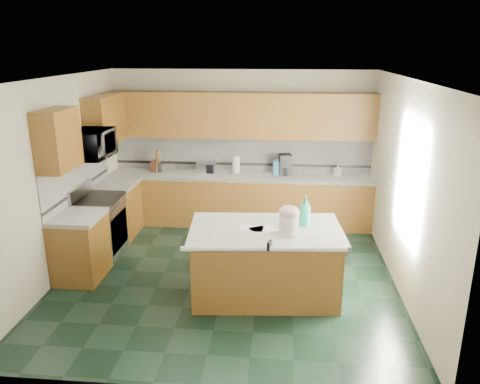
# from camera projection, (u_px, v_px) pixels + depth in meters

# --- Properties ---
(floor) EXTENTS (4.60, 4.60, 0.00)m
(floor) POSITION_uv_depth(u_px,v_px,m) (227.00, 275.00, 6.59)
(floor) COLOR black
(floor) RESTS_ON ground
(ceiling) EXTENTS (4.60, 4.60, 0.00)m
(ceiling) POSITION_uv_depth(u_px,v_px,m) (225.00, 78.00, 5.78)
(ceiling) COLOR white
(ceiling) RESTS_ON ground
(wall_back) EXTENTS (4.60, 0.04, 2.70)m
(wall_back) POSITION_uv_depth(u_px,v_px,m) (242.00, 147.00, 8.38)
(wall_back) COLOR beige
(wall_back) RESTS_ON ground
(wall_front) EXTENTS (4.60, 0.04, 2.70)m
(wall_front) POSITION_uv_depth(u_px,v_px,m) (194.00, 260.00, 3.98)
(wall_front) COLOR beige
(wall_front) RESTS_ON ground
(wall_left) EXTENTS (0.04, 4.60, 2.70)m
(wall_left) POSITION_uv_depth(u_px,v_px,m) (58.00, 179.00, 6.38)
(wall_left) COLOR beige
(wall_left) RESTS_ON ground
(wall_right) EXTENTS (0.04, 4.60, 2.70)m
(wall_right) POSITION_uv_depth(u_px,v_px,m) (406.00, 188.00, 5.98)
(wall_right) COLOR beige
(wall_right) RESTS_ON ground
(back_base_cab) EXTENTS (4.60, 0.60, 0.86)m
(back_base_cab) POSITION_uv_depth(u_px,v_px,m) (240.00, 201.00, 8.36)
(back_base_cab) COLOR #4C2D0D
(back_base_cab) RESTS_ON ground
(back_countertop) EXTENTS (4.60, 0.64, 0.06)m
(back_countertop) POSITION_uv_depth(u_px,v_px,m) (240.00, 176.00, 8.22)
(back_countertop) COLOR white
(back_countertop) RESTS_ON back_base_cab
(back_upper_cab) EXTENTS (4.60, 0.33, 0.78)m
(back_upper_cab) POSITION_uv_depth(u_px,v_px,m) (241.00, 115.00, 8.03)
(back_upper_cab) COLOR #4C2D0D
(back_upper_cab) RESTS_ON wall_back
(back_backsplash) EXTENTS (4.60, 0.02, 0.63)m
(back_backsplash) POSITION_uv_depth(u_px,v_px,m) (241.00, 153.00, 8.39)
(back_backsplash) COLOR silver
(back_backsplash) RESTS_ON back_countertop
(back_accent_band) EXTENTS (4.60, 0.01, 0.05)m
(back_accent_band) POSITION_uv_depth(u_px,v_px,m) (241.00, 164.00, 8.44)
(back_accent_band) COLOR black
(back_accent_band) RESTS_ON back_countertop
(left_base_cab_rear) EXTENTS (0.60, 0.82, 0.86)m
(left_base_cab_rear) POSITION_uv_depth(u_px,v_px,m) (118.00, 211.00, 7.86)
(left_base_cab_rear) COLOR #4C2D0D
(left_base_cab_rear) RESTS_ON ground
(left_counter_rear) EXTENTS (0.64, 0.82, 0.06)m
(left_counter_rear) POSITION_uv_depth(u_px,v_px,m) (116.00, 185.00, 7.72)
(left_counter_rear) COLOR white
(left_counter_rear) RESTS_ON left_base_cab_rear
(left_base_cab_front) EXTENTS (0.60, 0.72, 0.86)m
(left_base_cab_front) POSITION_uv_depth(u_px,v_px,m) (80.00, 249.00, 6.40)
(left_base_cab_front) COLOR #4C2D0D
(left_base_cab_front) RESTS_ON ground
(left_counter_front) EXTENTS (0.64, 0.72, 0.06)m
(left_counter_front) POSITION_uv_depth(u_px,v_px,m) (77.00, 217.00, 6.26)
(left_counter_front) COLOR white
(left_counter_front) RESTS_ON left_base_cab_front
(left_backsplash) EXTENTS (0.02, 2.30, 0.63)m
(left_backsplash) POSITION_uv_depth(u_px,v_px,m) (78.00, 176.00, 6.94)
(left_backsplash) COLOR silver
(left_backsplash) RESTS_ON wall_left
(left_accent_band) EXTENTS (0.01, 2.30, 0.05)m
(left_accent_band) POSITION_uv_depth(u_px,v_px,m) (80.00, 189.00, 6.99)
(left_accent_band) COLOR black
(left_accent_band) RESTS_ON wall_left
(left_upper_cab_rear) EXTENTS (0.33, 1.09, 0.78)m
(left_upper_cab_rear) POSITION_uv_depth(u_px,v_px,m) (105.00, 120.00, 7.54)
(left_upper_cab_rear) COLOR #4C2D0D
(left_upper_cab_rear) RESTS_ON wall_left
(left_upper_cab_front) EXTENTS (0.33, 0.72, 0.78)m
(left_upper_cab_front) POSITION_uv_depth(u_px,v_px,m) (58.00, 140.00, 5.96)
(left_upper_cab_front) COLOR #4C2D0D
(left_upper_cab_front) RESTS_ON wall_left
(range_body) EXTENTS (0.60, 0.76, 0.88)m
(range_body) POSITION_uv_depth(u_px,v_px,m) (100.00, 228.00, 7.10)
(range_body) COLOR #B7B7BC
(range_body) RESTS_ON ground
(range_oven_door) EXTENTS (0.02, 0.68, 0.55)m
(range_oven_door) POSITION_uv_depth(u_px,v_px,m) (119.00, 231.00, 7.09)
(range_oven_door) COLOR black
(range_oven_door) RESTS_ON range_body
(range_cooktop) EXTENTS (0.62, 0.78, 0.04)m
(range_cooktop) POSITION_uv_depth(u_px,v_px,m) (97.00, 199.00, 6.96)
(range_cooktop) COLOR black
(range_cooktop) RESTS_ON range_body
(range_handle) EXTENTS (0.02, 0.66, 0.02)m
(range_handle) POSITION_uv_depth(u_px,v_px,m) (119.00, 207.00, 6.97)
(range_handle) COLOR #B7B7BC
(range_handle) RESTS_ON range_body
(range_backguard) EXTENTS (0.06, 0.76, 0.18)m
(range_backguard) POSITION_uv_depth(u_px,v_px,m) (80.00, 191.00, 6.95)
(range_backguard) COLOR #B7B7BC
(range_backguard) RESTS_ON range_body
(microwave) EXTENTS (0.50, 0.73, 0.41)m
(microwave) POSITION_uv_depth(u_px,v_px,m) (92.00, 144.00, 6.71)
(microwave) COLOR #B7B7BC
(microwave) RESTS_ON wall_left
(island_base) EXTENTS (1.86, 1.16, 0.86)m
(island_base) POSITION_uv_depth(u_px,v_px,m) (265.00, 264.00, 5.95)
(island_base) COLOR #4C2D0D
(island_base) RESTS_ON ground
(island_top) EXTENTS (1.97, 1.26, 0.06)m
(island_top) POSITION_uv_depth(u_px,v_px,m) (266.00, 230.00, 5.81)
(island_top) COLOR white
(island_top) RESTS_ON island_base
(island_bullnose) EXTENTS (1.89, 0.21, 0.06)m
(island_bullnose) POSITION_uv_depth(u_px,v_px,m) (264.00, 249.00, 5.28)
(island_bullnose) COLOR white
(island_bullnose) RESTS_ON island_base
(treat_jar) EXTENTS (0.30, 0.30, 0.25)m
(treat_jar) POSITION_uv_depth(u_px,v_px,m) (289.00, 225.00, 5.58)
(treat_jar) COLOR silver
(treat_jar) RESTS_ON island_top
(treat_jar_lid) EXTENTS (0.25, 0.25, 0.16)m
(treat_jar_lid) POSITION_uv_depth(u_px,v_px,m) (289.00, 212.00, 5.53)
(treat_jar_lid) COLOR #D8A7AC
(treat_jar_lid) RESTS_ON treat_jar
(treat_jar_knob) EXTENTS (0.08, 0.03, 0.03)m
(treat_jar_knob) POSITION_uv_depth(u_px,v_px,m) (289.00, 208.00, 5.51)
(treat_jar_knob) COLOR tan
(treat_jar_knob) RESTS_ON treat_jar_lid
(treat_jar_knob_end_l) EXTENTS (0.04, 0.04, 0.04)m
(treat_jar_knob_end_l) POSITION_uv_depth(u_px,v_px,m) (286.00, 208.00, 5.52)
(treat_jar_knob_end_l) COLOR tan
(treat_jar_knob_end_l) RESTS_ON treat_jar_lid
(treat_jar_knob_end_r) EXTENTS (0.04, 0.04, 0.04)m
(treat_jar_knob_end_r) POSITION_uv_depth(u_px,v_px,m) (293.00, 208.00, 5.51)
(treat_jar_knob_end_r) COLOR tan
(treat_jar_knob_end_r) RESTS_ON treat_jar_lid
(soap_bottle_island) EXTENTS (0.16, 0.16, 0.39)m
(soap_bottle_island) POSITION_uv_depth(u_px,v_px,m) (305.00, 211.00, 5.85)
(soap_bottle_island) COLOR #1A9474
(soap_bottle_island) RESTS_ON island_top
(paper_sheet_a) EXTENTS (0.40, 0.37, 0.00)m
(paper_sheet_a) POSITION_uv_depth(u_px,v_px,m) (264.00, 229.00, 5.77)
(paper_sheet_a) COLOR white
(paper_sheet_a) RESTS_ON island_top
(paper_sheet_b) EXTENTS (0.29, 0.22, 0.00)m
(paper_sheet_b) POSITION_uv_depth(u_px,v_px,m) (252.00, 229.00, 5.79)
(paper_sheet_b) COLOR white
(paper_sheet_b) RESTS_ON island_top
(clamp_body) EXTENTS (0.06, 0.12, 0.10)m
(clamp_body) POSITION_uv_depth(u_px,v_px,m) (270.00, 245.00, 5.28)
(clamp_body) COLOR black
(clamp_body) RESTS_ON island_top
(clamp_handle) EXTENTS (0.02, 0.08, 0.02)m
(clamp_handle) POSITION_uv_depth(u_px,v_px,m) (269.00, 250.00, 5.23)
(clamp_handle) COLOR black
(clamp_handle) RESTS_ON island_top
(knife_block) EXTENTS (0.17, 0.20, 0.24)m
(knife_block) POSITION_uv_depth(u_px,v_px,m) (155.00, 166.00, 8.36)
(knife_block) COLOR #472814
(knife_block) RESTS_ON back_countertop
(utensil_crock) EXTENTS (0.13, 0.13, 0.16)m
(utensil_crock) POSITION_uv_depth(u_px,v_px,m) (159.00, 167.00, 8.39)
(utensil_crock) COLOR black
(utensil_crock) RESTS_ON back_countertop
(utensil_bundle) EXTENTS (0.07, 0.07, 0.23)m
(utensil_bundle) POSITION_uv_depth(u_px,v_px,m) (158.00, 157.00, 8.33)
(utensil_bundle) COLOR #472814
(utensil_bundle) RESTS_ON utensil_crock
(toaster_oven) EXTENTS (0.36, 0.27, 0.20)m
(toaster_oven) POSITION_uv_depth(u_px,v_px,m) (206.00, 168.00, 8.28)
(toaster_oven) COLOR #B7B7BC
(toaster_oven) RESTS_ON back_countertop
(toaster_oven_door) EXTENTS (0.30, 0.01, 0.16)m
(toaster_oven_door) POSITION_uv_depth(u_px,v_px,m) (205.00, 169.00, 8.18)
(toaster_oven_door) COLOR black
(toaster_oven_door) RESTS_ON toaster_oven
(paper_towel) EXTENTS (0.14, 0.14, 0.31)m
(paper_towel) POSITION_uv_depth(u_px,v_px,m) (236.00, 165.00, 8.27)
(paper_towel) COLOR white
(paper_towel) RESTS_ON back_countertop
(paper_towel_base) EXTENTS (0.20, 0.20, 0.01)m
(paper_towel_base) POSITION_uv_depth(u_px,v_px,m) (236.00, 173.00, 8.31)
(paper_towel_base) COLOR #B7B7BC
(paper_towel_base) RESTS_ON back_countertop
(water_jug) EXTENTS (0.15, 0.15, 0.24)m
(water_jug) POSITION_uv_depth(u_px,v_px,m) (277.00, 168.00, 8.17)
(water_jug) COLOR #488BB8
(water_jug) RESTS_ON back_countertop
(water_jug_neck) EXTENTS (0.07, 0.07, 0.03)m
(water_jug_neck) POSITION_uv_depth(u_px,v_px,m) (277.00, 160.00, 8.13)
(water_jug_neck) COLOR #488BB8
(water_jug_neck) RESTS_ON water_jug
(coffee_maker) EXTENTS (0.25, 0.26, 0.36)m
(coffee_maker) POSITION_uv_depth(u_px,v_px,m) (285.00, 165.00, 8.16)
(coffee_maker) COLOR black
(coffee_maker) RESTS_ON back_countertop
(coffee_carafe) EXTENTS (0.15, 0.15, 0.15)m
(coffee_carafe) POSITION_uv_depth(u_px,v_px,m) (285.00, 171.00, 8.15)
(coffee_carafe) COLOR black
(coffee_carafe) RESTS_ON back_countertop
(soap_bottle_back) EXTENTS (0.14, 0.14, 0.22)m
(soap_bottle_back) POSITION_uv_depth(u_px,v_px,m) (338.00, 170.00, 8.08)
(soap_bottle_back) COLOR white
(soap_bottle_back) RESTS_ON back_countertop
(soap_back_cap) EXTENTS (0.02, 0.02, 0.03)m
(soap_back_cap) POSITION_uv_depth(u_px,v_px,m) (338.00, 163.00, 8.04)
(soap_back_cap) COLOR red
(soap_back_cap) RESTS_ON soap_bottle_back
(window_light_proxy) EXTENTS (0.02, 1.40, 1.10)m
(window_light_proxy) POSITION_uv_depth(u_px,v_px,m) (409.00, 181.00, 5.75)
(window_light_proxy) COLOR white
(window_light_proxy) RESTS_ON wall_right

